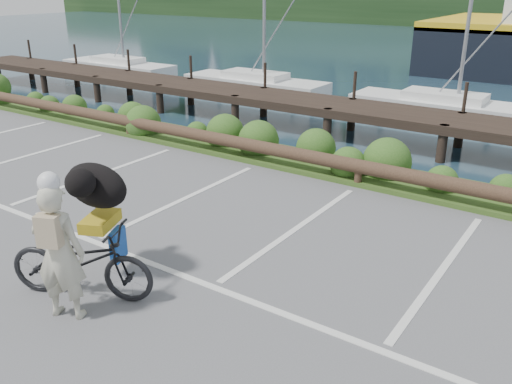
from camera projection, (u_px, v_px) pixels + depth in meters
ground at (229, 276)px, 8.15m from camera, size 72.00×72.00×0.00m
vegetation_strip at (371, 175)px, 12.21m from camera, size 34.00×1.60×0.10m
log_rail at (357, 186)px, 11.69m from camera, size 32.00×0.30×0.60m
bicycle at (81, 261)px, 7.44m from camera, size 2.19×1.50×1.09m
cyclist at (59, 252)px, 6.86m from camera, size 0.80×0.68×1.86m
dog at (96, 185)px, 7.74m from camera, size 0.95×1.24×0.64m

